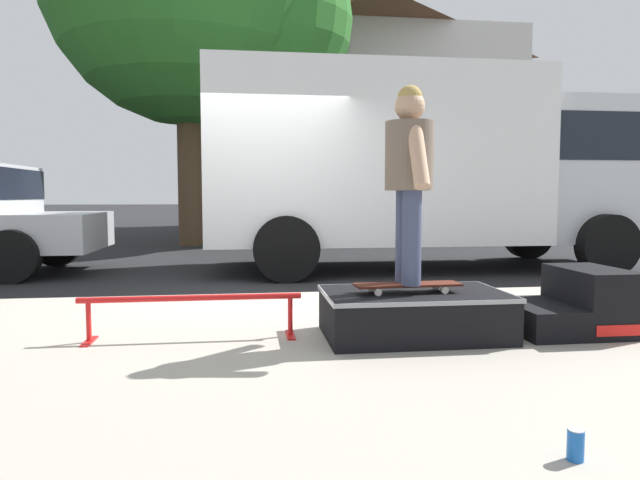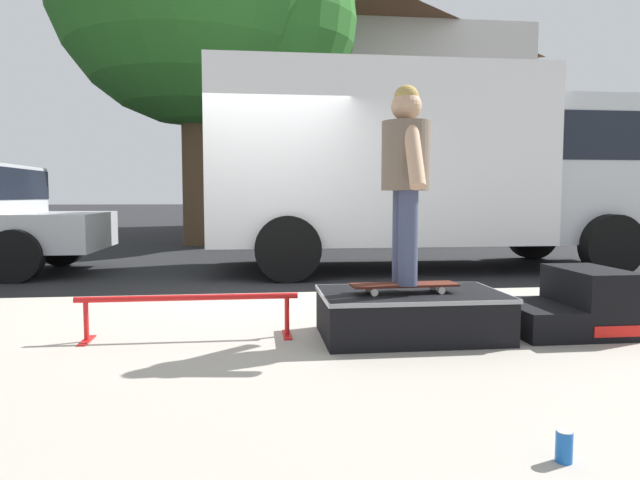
# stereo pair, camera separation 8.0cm
# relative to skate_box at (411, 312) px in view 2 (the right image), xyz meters

# --- Properties ---
(ground_plane) EXTENTS (140.00, 140.00, 0.00)m
(ground_plane) POSITION_rel_skate_box_xyz_m (-1.09, 2.53, -0.30)
(ground_plane) COLOR black
(sidewalk_slab) EXTENTS (50.00, 5.00, 0.12)m
(sidewalk_slab) POSITION_rel_skate_box_xyz_m (-1.09, -0.47, -0.24)
(sidewalk_slab) COLOR #A8A093
(sidewalk_slab) RESTS_ON ground
(skate_box) EXTENTS (1.34, 0.83, 0.34)m
(skate_box) POSITION_rel_skate_box_xyz_m (0.00, 0.00, 0.00)
(skate_box) COLOR black
(skate_box) RESTS_ON sidewalk_slab
(kicker_ramp) EXTENTS (0.85, 0.74, 0.49)m
(kicker_ramp) POSITION_rel_skate_box_xyz_m (1.28, -0.00, 0.02)
(kicker_ramp) COLOR black
(kicker_ramp) RESTS_ON sidewalk_slab
(grind_rail) EXTENTS (1.60, 0.28, 0.33)m
(grind_rail) POSITION_rel_skate_box_xyz_m (-1.63, 0.14, 0.07)
(grind_rail) COLOR red
(grind_rail) RESTS_ON sidewalk_slab
(skateboard) EXTENTS (0.79, 0.23, 0.07)m
(skateboard) POSITION_rel_skate_box_xyz_m (-0.06, -0.05, 0.21)
(skateboard) COLOR #4C1E14
(skateboard) RESTS_ON skate_box
(skater_kid) EXTENTS (0.35, 0.73, 1.43)m
(skater_kid) POSITION_rel_skate_box_xyz_m (-0.06, -0.05, 1.06)
(skater_kid) COLOR #3F4766
(skater_kid) RESTS_ON skateboard
(soda_can) EXTENTS (0.07, 0.07, 0.13)m
(soda_can) POSITION_rel_skate_box_xyz_m (0.05, -2.00, -0.12)
(soda_can) COLOR #1959B2
(soda_can) RESTS_ON sidewalk_slab
(box_truck) EXTENTS (6.91, 2.63, 3.05)m
(box_truck) POSITION_rel_skate_box_xyz_m (1.67, 4.73, 1.40)
(box_truck) COLOR white
(box_truck) RESTS_ON ground
(house_behind) EXTENTS (9.54, 8.23, 8.40)m
(house_behind) POSITION_rel_skate_box_xyz_m (2.31, 14.99, 3.94)
(house_behind) COLOR silver
(house_behind) RESTS_ON ground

